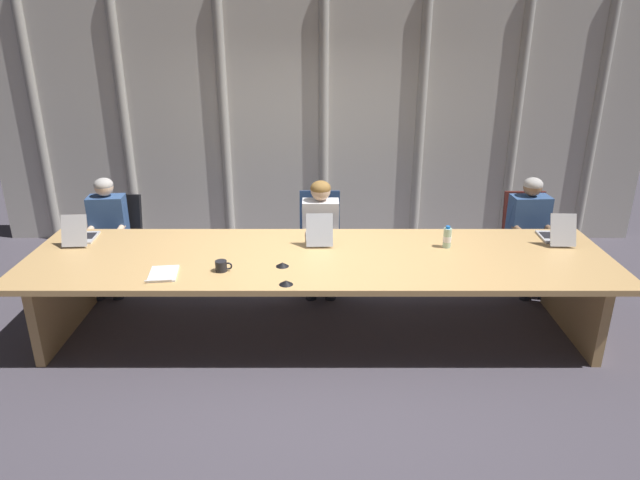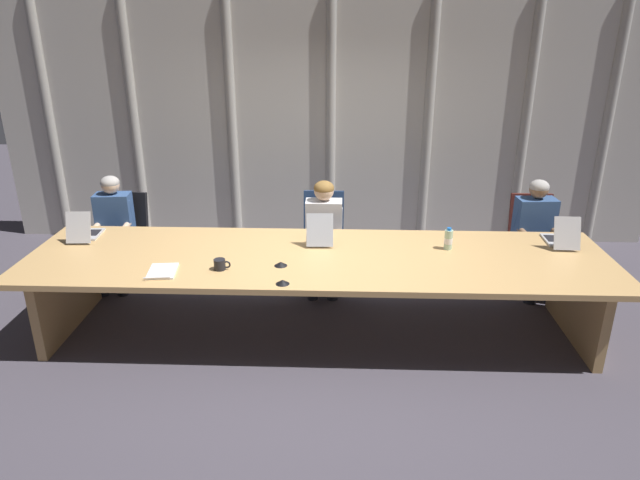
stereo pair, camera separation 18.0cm
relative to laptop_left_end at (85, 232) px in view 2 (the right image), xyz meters
name	(u,v)px [view 2 (the right image)]	position (x,y,z in m)	size (l,w,h in m)	color
ground_plane	(318,331)	(2.20, -0.35, -0.81)	(16.06, 16.06, 0.00)	#47424C
conference_table	(318,269)	(2.20, -0.35, -0.18)	(5.07, 1.35, 0.75)	tan
curtain_backdrop	(326,119)	(2.20, 2.06, 0.72)	(8.03, 0.17, 3.07)	beige
laptop_left_end	(85,232)	(0.00, 0.00, 0.00)	(0.25, 0.42, 0.29)	#BCBCC1
laptop_left_mid	(320,235)	(2.20, 0.01, 0.00)	(0.26, 0.43, 0.30)	#A8ADB7
laptop_center	(560,238)	(4.40, 0.01, 0.00)	(0.24, 0.43, 0.30)	#BCBCC1
office_chair_left_end	(125,248)	(0.04, 0.75, -0.47)	(0.60, 0.61, 0.93)	black
office_chair_left_mid	(323,250)	(2.21, 0.75, -0.46)	(0.60, 0.60, 0.96)	navy
office_chair_center	(530,253)	(4.41, 0.75, -0.46)	(0.60, 0.60, 0.95)	#511E19
person_left_end	(113,226)	(0.02, 0.59, -0.15)	(0.41, 0.57, 1.17)	#335184
person_left_mid	(324,229)	(2.22, 0.60, -0.16)	(0.39, 0.55, 1.14)	silver
person_center	(536,231)	(4.39, 0.60, -0.15)	(0.42, 0.56, 1.17)	#335184
water_bottle_primary	(448,240)	(3.35, -0.15, 0.03)	(0.07, 0.07, 0.20)	#ADD1B2
coffee_mug_near	(220,264)	(1.41, -0.67, -0.01)	(0.14, 0.10, 0.09)	black
conference_mic_left_side	(281,264)	(1.90, -0.58, -0.04)	(0.11, 0.11, 0.04)	black
conference_mic_middle	(283,282)	(1.95, -0.92, -0.04)	(0.11, 0.11, 0.04)	black
spiral_notepad	(162,271)	(0.95, -0.75, -0.05)	(0.25, 0.33, 0.03)	silver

